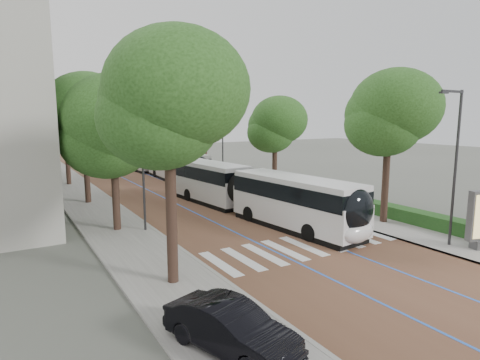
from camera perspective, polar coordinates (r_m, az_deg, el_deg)
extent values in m
plane|color=#51544C|center=(20.94, 10.31, -10.10)|extent=(160.00, 160.00, 0.00)
cube|color=brown|center=(56.75, -17.33, 1.72)|extent=(11.00, 140.00, 0.02)
cube|color=gray|center=(55.49, -24.86, 1.19)|extent=(4.00, 140.00, 0.12)
cube|color=gray|center=(58.94, -10.23, 2.29)|extent=(4.00, 140.00, 0.12)
cube|color=gray|center=(55.71, -22.93, 1.34)|extent=(0.20, 140.00, 0.14)
cube|color=gray|center=(58.30, -11.98, 2.17)|extent=(0.20, 140.00, 0.14)
cube|color=silver|center=(19.11, -2.89, -11.78)|extent=(0.55, 3.60, 0.01)
cube|color=silver|center=(19.69, 0.38, -11.13)|extent=(0.55, 3.60, 0.01)
cube|color=silver|center=(20.33, 3.44, -10.49)|extent=(0.55, 3.60, 0.01)
cube|color=silver|center=(21.02, 6.30, -9.86)|extent=(0.55, 3.60, 0.01)
cube|color=silver|center=(21.77, 8.95, -9.25)|extent=(0.55, 3.60, 0.01)
cube|color=silver|center=(22.56, 11.42, -8.66)|extent=(0.55, 3.60, 0.01)
cube|color=silver|center=(23.39, 13.71, -8.10)|extent=(0.55, 3.60, 0.01)
cube|color=silver|center=(24.25, 15.83, -7.57)|extent=(0.55, 3.60, 0.01)
cube|color=silver|center=(25.15, 17.80, -7.07)|extent=(0.55, 3.60, 0.01)
cube|color=blue|center=(56.40, -18.90, 1.62)|extent=(0.12, 126.00, 0.01)
cube|color=blue|center=(57.14, -15.77, 1.85)|extent=(0.12, 126.00, 0.01)
cube|color=black|center=(43.04, -27.25, 2.94)|extent=(0.12, 38.00, 1.60)
cube|color=black|center=(42.87, -27.56, 7.19)|extent=(0.12, 38.00, 1.60)
cube|color=black|center=(42.95, -27.87, 11.45)|extent=(0.12, 38.00, 1.60)
cube|color=black|center=(43.23, -28.18, 15.41)|extent=(0.12, 38.00, 1.60)
cube|color=#164117|center=(27.46, 24.84, -5.07)|extent=(1.20, 14.00, 0.80)
cylinder|color=#2D2D2F|center=(23.34, 28.29, 1.33)|extent=(0.14, 0.14, 8.00)
cube|color=#2D2D2F|center=(22.54, 27.98, 11.07)|extent=(1.70, 0.12, 0.12)
cube|color=#2D2D2F|center=(21.94, 27.00, 11.02)|extent=(0.50, 0.20, 0.10)
cylinder|color=#2D2D2F|center=(41.94, -2.47, 5.33)|extent=(0.14, 0.14, 8.00)
cube|color=#2D2D2F|center=(41.50, -3.50, 10.67)|extent=(1.70, 0.12, 0.12)
cube|color=#2D2D2F|center=(41.18, -4.38, 10.56)|extent=(0.50, 0.20, 0.10)
cylinder|color=#2D2D2F|center=(24.01, -13.65, 2.34)|extent=(0.14, 0.14, 8.00)
cylinder|color=black|center=(16.39, -9.69, -6.08)|extent=(0.44, 0.44, 5.14)
ellipsoid|color=#1D3F14|center=(15.84, -10.14, 10.48)|extent=(5.60, 5.60, 4.76)
cylinder|color=black|center=(24.89, -17.25, -2.22)|extent=(0.44, 0.44, 4.26)
ellipsoid|color=#1D3F14|center=(24.46, -17.67, 6.73)|extent=(6.37, 6.37, 5.41)
cylinder|color=black|center=(33.56, -20.97, 0.93)|extent=(0.44, 0.44, 4.87)
ellipsoid|color=#1D3F14|center=(33.27, -21.40, 8.49)|extent=(6.43, 6.43, 5.47)
cylinder|color=black|center=(43.37, -23.32, 2.60)|extent=(0.44, 0.44, 5.03)
ellipsoid|color=#1D3F14|center=(43.16, -23.70, 8.64)|extent=(5.22, 5.22, 4.44)
cylinder|color=black|center=(55.24, -25.03, 3.75)|extent=(0.44, 0.44, 5.11)
ellipsoid|color=#1D3F14|center=(55.08, -25.36, 8.56)|extent=(6.09, 6.09, 5.18)
cylinder|color=black|center=(70.16, -26.34, 4.33)|extent=(0.44, 0.44, 4.43)
ellipsoid|color=#1D3F14|center=(70.02, -26.57, 7.61)|extent=(5.25, 5.25, 4.46)
cylinder|color=black|center=(27.14, 19.95, -0.83)|extent=(0.44, 0.44, 4.84)
ellipsoid|color=#1D3F14|center=(26.78, 20.46, 8.49)|extent=(5.55, 5.55, 4.72)
cylinder|color=black|center=(35.86, 4.94, 1.44)|extent=(0.44, 0.44, 4.20)
ellipsoid|color=#1D3F14|center=(35.57, 5.02, 7.55)|extent=(4.95, 4.95, 4.21)
cylinder|color=black|center=(47.83, -4.95, 3.35)|extent=(0.44, 0.44, 4.23)
ellipsoid|color=#1D3F14|center=(47.61, -5.01, 7.96)|extent=(5.15, 5.15, 4.38)
cylinder|color=black|center=(62.54, -11.43, 4.70)|extent=(0.44, 0.44, 4.59)
ellipsoid|color=#1D3F14|center=(62.38, -11.55, 8.52)|extent=(5.85, 5.85, 4.98)
cylinder|color=black|center=(28.36, 0.59, -1.21)|extent=(2.38, 1.13, 2.30)
cube|color=silver|center=(24.66, 7.85, -4.06)|extent=(3.43, 9.56, 1.82)
cube|color=black|center=(24.43, 7.90, -1.46)|extent=(3.45, 9.38, 0.97)
cube|color=silver|center=(24.33, 7.94, 0.03)|extent=(3.36, 9.37, 0.31)
cube|color=black|center=(24.93, 7.79, -6.50)|extent=(3.34, 9.19, 0.35)
cube|color=silver|center=(31.94, -4.12, -1.01)|extent=(3.27, 7.95, 1.82)
cube|color=black|center=(31.76, -4.14, 1.02)|extent=(3.29, 7.80, 0.97)
cube|color=silver|center=(31.68, -4.15, 2.17)|extent=(3.20, 7.79, 0.31)
cube|color=black|center=(32.15, -4.10, -2.92)|extent=(3.18, 7.64, 0.35)
ellipsoid|color=black|center=(21.60, 16.36, -4.20)|extent=(2.45, 1.33, 2.28)
ellipsoid|color=silver|center=(21.85, 16.33, -7.14)|extent=(2.44, 1.23, 1.14)
cylinder|color=black|center=(22.53, 9.84, -7.37)|extent=(0.40, 1.03, 1.00)
cylinder|color=black|center=(24.17, 13.55, -6.36)|extent=(0.40, 1.03, 1.00)
cylinder|color=black|center=(32.92, -7.33, -2.11)|extent=(0.40, 1.03, 1.00)
cylinder|color=black|center=(34.06, -4.02, -1.68)|extent=(0.40, 1.03, 1.00)
cylinder|color=black|center=(26.36, 1.33, -4.83)|extent=(0.40, 1.03, 1.00)
cylinder|color=black|center=(27.78, 5.02, -4.14)|extent=(0.40, 1.03, 1.00)
cube|color=silver|center=(42.99, -8.97, 1.49)|extent=(2.77, 12.05, 1.82)
cube|color=black|center=(42.86, -9.01, 3.00)|extent=(2.80, 11.81, 0.97)
cube|color=silver|center=(42.80, -9.03, 3.86)|extent=(2.71, 11.81, 0.31)
cube|color=black|center=(43.14, -8.94, 0.06)|extent=(2.71, 11.57, 0.35)
ellipsoid|color=black|center=(37.52, -5.82, 1.61)|extent=(2.37, 1.15, 2.28)
ellipsoid|color=silver|center=(37.64, -5.77, -0.12)|extent=(2.37, 1.05, 1.14)
cylinder|color=black|center=(39.37, -8.62, -0.31)|extent=(0.32, 1.01, 1.00)
cylinder|color=black|center=(40.22, -5.62, -0.05)|extent=(0.32, 1.01, 1.00)
cylinder|color=black|center=(46.28, -11.93, 0.98)|extent=(0.32, 1.01, 1.00)
cylinder|color=black|center=(47.01, -9.31, 1.18)|extent=(0.32, 1.01, 1.00)
cube|color=silver|center=(55.03, -14.70, 2.93)|extent=(3.00, 12.09, 1.82)
cube|color=black|center=(54.92, -14.74, 4.12)|extent=(3.03, 11.86, 0.97)
cube|color=silver|center=(54.88, -14.77, 4.78)|extent=(2.94, 11.85, 0.31)
cube|color=black|center=(55.15, -14.65, 1.81)|extent=(2.93, 11.61, 0.35)
ellipsoid|color=black|center=(49.47, -12.54, 3.22)|extent=(2.39, 1.20, 2.28)
ellipsoid|color=silver|center=(49.55, -12.47, 1.91)|extent=(2.39, 1.10, 1.14)
cylinder|color=black|center=(51.36, -14.56, 1.67)|extent=(0.34, 1.01, 1.00)
cylinder|color=black|center=(52.13, -12.21, 1.86)|extent=(0.34, 1.01, 1.00)
cylinder|color=black|center=(58.37, -16.92, 2.42)|extent=(0.34, 1.01, 1.00)
cylinder|color=black|center=(59.05, -14.82, 2.58)|extent=(0.34, 1.01, 1.00)
cube|color=silver|center=(67.58, -17.62, 3.88)|extent=(2.81, 12.06, 1.82)
cube|color=black|center=(67.50, -17.66, 4.85)|extent=(2.84, 11.82, 0.97)
cube|color=silver|center=(67.46, -17.69, 5.39)|extent=(2.75, 11.82, 0.31)
cube|color=black|center=(67.68, -17.57, 2.97)|extent=(2.75, 11.58, 0.35)
ellipsoid|color=black|center=(61.90, -16.24, 4.20)|extent=(2.38, 1.16, 2.28)
ellipsoid|color=silver|center=(61.95, -16.18, 3.15)|extent=(2.38, 1.06, 1.14)
cylinder|color=black|center=(63.90, -17.73, 2.92)|extent=(0.33, 1.01, 1.00)
cylinder|color=black|center=(64.50, -15.79, 3.06)|extent=(0.33, 1.01, 1.00)
cylinder|color=black|center=(71.05, -19.26, 3.41)|extent=(0.33, 1.01, 1.00)
cylinder|color=black|center=(71.60, -17.50, 3.54)|extent=(0.33, 1.01, 1.00)
cube|color=#59595B|center=(24.07, 30.81, -7.86)|extent=(0.80, 0.73, 0.45)
imported|color=black|center=(12.23, -1.35, -20.25)|extent=(2.82, 4.54, 1.41)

